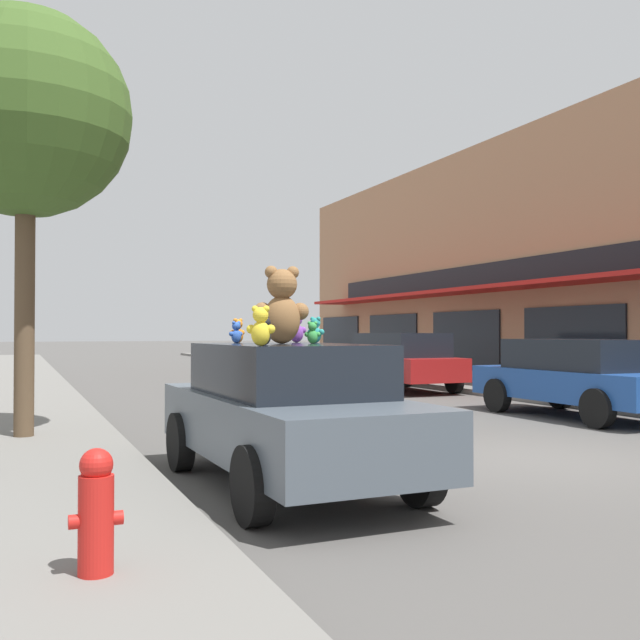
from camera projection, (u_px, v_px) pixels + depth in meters
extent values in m
plane|color=#514F4C|center=(536.00, 459.00, 9.38)|extent=(260.00, 260.00, 0.00)
cube|color=slate|center=(15.00, 497.00, 6.90)|extent=(2.91, 90.00, 0.15)
cube|color=red|center=(551.00, 283.00, 19.33)|extent=(1.48, 29.86, 0.12)
cube|color=black|center=(570.00, 263.00, 19.61)|extent=(0.08, 28.44, 0.70)
cube|color=black|center=(571.00, 342.00, 19.58)|extent=(0.06, 3.86, 2.00)
cube|color=black|center=(464.00, 340.00, 24.25)|extent=(0.06, 3.86, 2.00)
cube|color=black|center=(392.00, 339.00, 28.92)|extent=(0.06, 3.86, 2.00)
cube|color=black|center=(340.00, 338.00, 33.59)|extent=(0.06, 3.86, 2.00)
cube|color=#4C5660|center=(287.00, 424.00, 7.71)|extent=(1.81, 4.37, 0.65)
cube|color=black|center=(287.00, 369.00, 7.72)|extent=(1.57, 2.41, 0.54)
cylinder|color=black|center=(180.00, 442.00, 8.58)|extent=(0.21, 0.70, 0.70)
cylinder|color=black|center=(309.00, 434.00, 9.28)|extent=(0.21, 0.70, 0.70)
cylinder|color=black|center=(252.00, 485.00, 6.13)|extent=(0.21, 0.70, 0.70)
cylinder|color=black|center=(420.00, 470.00, 6.82)|extent=(0.21, 0.70, 0.70)
ellipsoid|color=olive|center=(282.00, 320.00, 7.96)|extent=(0.46, 0.41, 0.54)
sphere|color=olive|center=(282.00, 284.00, 7.97)|extent=(0.39, 0.39, 0.34)
sphere|color=olive|center=(293.00, 273.00, 8.00)|extent=(0.16, 0.16, 0.14)
sphere|color=olive|center=(271.00, 272.00, 7.94)|extent=(0.16, 0.16, 0.14)
sphere|color=tan|center=(279.00, 287.00, 8.11)|extent=(0.15, 0.15, 0.13)
sphere|color=olive|center=(300.00, 311.00, 8.05)|extent=(0.22, 0.22, 0.20)
sphere|color=olive|center=(262.00, 311.00, 7.94)|extent=(0.22, 0.22, 0.20)
ellipsoid|color=purple|center=(296.00, 333.00, 8.89)|extent=(0.18, 0.15, 0.23)
sphere|color=purple|center=(297.00, 320.00, 8.90)|extent=(0.15, 0.15, 0.15)
sphere|color=purple|center=(300.00, 315.00, 8.92)|extent=(0.06, 0.06, 0.06)
sphere|color=purple|center=(293.00, 315.00, 8.88)|extent=(0.06, 0.06, 0.06)
sphere|color=#BA67ED|center=(295.00, 321.00, 8.95)|extent=(0.06, 0.06, 0.06)
sphere|color=purple|center=(303.00, 330.00, 8.94)|extent=(0.08, 0.08, 0.08)
sphere|color=purple|center=(289.00, 330.00, 8.87)|extent=(0.08, 0.08, 0.08)
ellipsoid|color=black|center=(265.00, 336.00, 7.12)|extent=(0.19, 0.18, 0.18)
sphere|color=black|center=(265.00, 322.00, 7.12)|extent=(0.16, 0.16, 0.12)
sphere|color=black|center=(267.00, 318.00, 7.16)|extent=(0.07, 0.07, 0.05)
sphere|color=black|center=(263.00, 318.00, 7.08)|extent=(0.07, 0.07, 0.05)
sphere|color=#3A3A3D|center=(261.00, 323.00, 7.14)|extent=(0.06, 0.06, 0.04)
sphere|color=black|center=(268.00, 333.00, 7.19)|extent=(0.10, 0.10, 0.07)
sphere|color=black|center=(260.00, 333.00, 7.05)|extent=(0.10, 0.10, 0.07)
ellipsoid|color=blue|center=(236.00, 336.00, 8.42)|extent=(0.15, 0.14, 0.16)
sphere|color=blue|center=(236.00, 326.00, 8.43)|extent=(0.13, 0.13, 0.10)
sphere|color=blue|center=(239.00, 323.00, 8.45)|extent=(0.06, 0.06, 0.04)
sphere|color=blue|center=(234.00, 323.00, 8.40)|extent=(0.06, 0.06, 0.04)
sphere|color=#548DFF|center=(234.00, 327.00, 8.46)|extent=(0.05, 0.05, 0.04)
sphere|color=blue|center=(240.00, 334.00, 8.48)|extent=(0.08, 0.08, 0.06)
sphere|color=blue|center=(231.00, 334.00, 8.38)|extent=(0.08, 0.08, 0.06)
ellipsoid|color=yellow|center=(261.00, 334.00, 6.57)|extent=(0.23, 0.22, 0.23)
sphere|color=yellow|center=(261.00, 315.00, 6.57)|extent=(0.20, 0.20, 0.15)
sphere|color=yellow|center=(266.00, 309.00, 6.57)|extent=(0.08, 0.08, 0.06)
sphere|color=yellow|center=(255.00, 309.00, 6.58)|extent=(0.08, 0.08, 0.06)
sphere|color=#FFFF4D|center=(262.00, 316.00, 6.64)|extent=(0.08, 0.08, 0.06)
sphere|color=yellow|center=(271.00, 329.00, 6.57)|extent=(0.12, 0.12, 0.09)
sphere|color=yellow|center=(251.00, 329.00, 6.60)|extent=(0.12, 0.12, 0.09)
ellipsoid|color=orange|center=(238.00, 335.00, 8.55)|extent=(0.18, 0.17, 0.18)
sphere|color=orange|center=(238.00, 324.00, 8.55)|extent=(0.15, 0.15, 0.12)
sphere|color=orange|center=(240.00, 320.00, 8.58)|extent=(0.06, 0.06, 0.05)
sphere|color=orange|center=(235.00, 320.00, 8.52)|extent=(0.06, 0.06, 0.05)
sphere|color=#FFBA41|center=(235.00, 325.00, 8.58)|extent=(0.06, 0.06, 0.04)
sphere|color=orange|center=(242.00, 333.00, 8.61)|extent=(0.09, 0.09, 0.07)
sphere|color=orange|center=(233.00, 333.00, 8.50)|extent=(0.09, 0.09, 0.07)
ellipsoid|color=teal|center=(315.00, 335.00, 8.55)|extent=(0.19, 0.19, 0.20)
sphere|color=teal|center=(315.00, 323.00, 8.55)|extent=(0.17, 0.17, 0.12)
sphere|color=teal|center=(318.00, 319.00, 8.53)|extent=(0.07, 0.07, 0.05)
sphere|color=teal|center=(312.00, 319.00, 8.57)|extent=(0.07, 0.07, 0.05)
sphere|color=#47CDC6|center=(318.00, 323.00, 8.59)|extent=(0.07, 0.07, 0.05)
sphere|color=teal|center=(321.00, 332.00, 8.51)|extent=(0.10, 0.10, 0.07)
sphere|color=teal|center=(311.00, 332.00, 8.60)|extent=(0.10, 0.10, 0.07)
ellipsoid|color=green|center=(312.00, 337.00, 7.98)|extent=(0.15, 0.14, 0.16)
sphere|color=green|center=(312.00, 327.00, 7.98)|extent=(0.13, 0.13, 0.10)
sphere|color=green|center=(316.00, 323.00, 7.98)|extent=(0.05, 0.05, 0.04)
sphere|color=green|center=(309.00, 323.00, 7.98)|extent=(0.05, 0.05, 0.04)
sphere|color=#5ADA6D|center=(313.00, 327.00, 8.02)|extent=(0.05, 0.05, 0.04)
sphere|color=green|center=(318.00, 334.00, 7.99)|extent=(0.08, 0.08, 0.06)
sphere|color=green|center=(307.00, 334.00, 7.99)|extent=(0.08, 0.08, 0.06)
cube|color=#1E4793|center=(577.00, 385.00, 13.96)|extent=(1.71, 4.51, 0.59)
cube|color=black|center=(576.00, 354.00, 13.97)|extent=(1.50, 2.78, 0.59)
cylinder|color=black|center=(497.00, 395.00, 14.91)|extent=(0.20, 0.70, 0.70)
cylinder|color=black|center=(560.00, 393.00, 15.57)|extent=(0.20, 0.70, 0.70)
cylinder|color=black|center=(597.00, 408.00, 12.34)|extent=(0.20, 0.70, 0.70)
cube|color=maroon|center=(401.00, 368.00, 20.34)|extent=(1.86, 4.26, 0.63)
cube|color=black|center=(401.00, 345.00, 20.35)|extent=(1.64, 2.89, 0.67)
cylinder|color=black|center=(352.00, 377.00, 21.19)|extent=(0.20, 0.70, 0.70)
cylinder|color=black|center=(406.00, 375.00, 21.90)|extent=(0.20, 0.70, 0.70)
cylinder|color=black|center=(396.00, 382.00, 18.76)|extent=(0.20, 0.70, 0.70)
cylinder|color=black|center=(454.00, 381.00, 19.47)|extent=(0.20, 0.70, 0.70)
cylinder|color=brown|center=(25.00, 318.00, 10.45)|extent=(0.28, 0.28, 3.45)
sphere|color=#3D5B23|center=(26.00, 113.00, 10.50)|extent=(3.07, 3.07, 3.07)
cylinder|color=red|center=(96.00, 525.00, 4.47)|extent=(0.22, 0.22, 0.62)
sphere|color=red|center=(96.00, 465.00, 4.48)|extent=(0.21, 0.21, 0.21)
cylinder|color=red|center=(77.00, 522.00, 4.43)|extent=(0.10, 0.09, 0.09)
cylinder|color=red|center=(115.00, 518.00, 4.52)|extent=(0.10, 0.09, 0.09)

